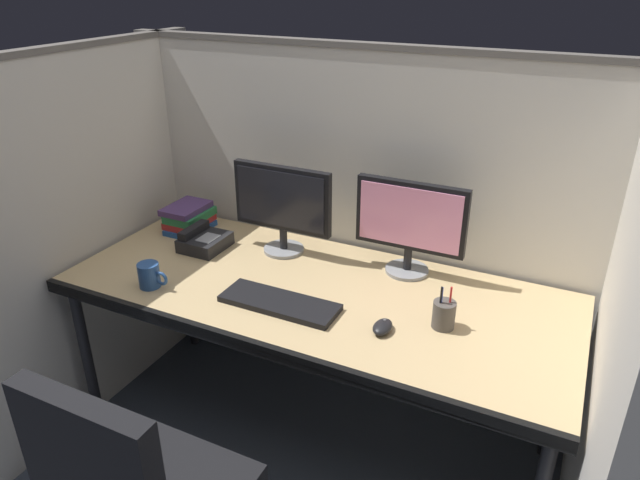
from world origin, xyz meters
TOP-DOWN VIEW (x-y plane):
  - cubicle_partition_rear at (0.00, 0.74)m, footprint 2.21×0.06m
  - cubicle_partition_left at (-0.99, 0.20)m, footprint 0.06×1.41m
  - cubicle_partition_right at (0.99, 0.20)m, footprint 0.06×1.41m
  - desk at (0.00, 0.29)m, footprint 1.90×0.80m
  - monitor_left at (-0.26, 0.53)m, footprint 0.43×0.17m
  - monitor_right at (0.27, 0.58)m, footprint 0.43×0.17m
  - keyboard_main at (-0.06, 0.14)m, footprint 0.43×0.15m
  - computer_mouse at (0.33, 0.15)m, footprint 0.06×0.10m
  - coffee_mug at (-0.56, 0.04)m, footprint 0.13×0.08m
  - book_stack at (-0.75, 0.53)m, footprint 0.17×0.22m
  - desk_phone at (-0.58, 0.40)m, footprint 0.17×0.19m
  - pen_cup at (0.50, 0.26)m, footprint 0.08×0.08m

SIDE VIEW (x-z plane):
  - desk at x=0.00m, z-range 0.32..1.06m
  - keyboard_main at x=-0.06m, z-range 0.74..0.76m
  - computer_mouse at x=0.33m, z-range 0.74..0.77m
  - desk_phone at x=-0.58m, z-range 0.73..0.82m
  - coffee_mug at x=-0.56m, z-range 0.74..0.84m
  - pen_cup at x=0.50m, z-range 0.71..0.87m
  - cubicle_partition_rear at x=0.00m, z-range 0.00..1.58m
  - cubicle_partition_left at x=-0.99m, z-range 0.00..1.58m
  - cubicle_partition_right at x=0.99m, z-range 0.00..1.58m
  - book_stack at x=-0.75m, z-range 0.74..0.86m
  - monitor_left at x=-0.26m, z-range 0.77..1.14m
  - monitor_right at x=0.27m, z-range 0.77..1.14m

